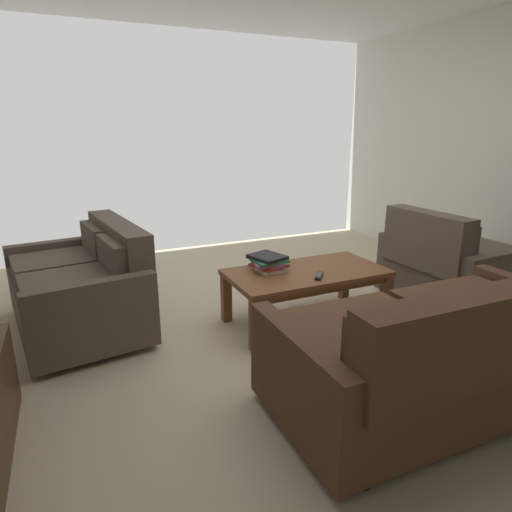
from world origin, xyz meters
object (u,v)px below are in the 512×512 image
at_px(loveseat_near, 84,285).
at_px(coffee_table, 306,278).
at_px(tv_remote, 319,276).
at_px(sofa_main, 441,351).
at_px(book_stack, 268,262).
at_px(armchair_side, 450,265).

xyz_separation_m(loveseat_near, coffee_table, (-1.57, 0.61, 0.02)).
bearing_deg(tv_remote, sofa_main, 93.33).
relative_size(sofa_main, coffee_table, 1.46).
height_order(loveseat_near, tv_remote, loveseat_near).
bearing_deg(book_stack, loveseat_near, -19.84).
height_order(armchair_side, book_stack, armchair_side).
relative_size(coffee_table, book_stack, 3.93).
bearing_deg(armchair_side, loveseat_near, -15.48).
bearing_deg(coffee_table, tv_remote, 90.27).
bearing_deg(sofa_main, coffee_table, -87.09).
xyz_separation_m(sofa_main, coffee_table, (0.06, -1.26, 0.01)).
relative_size(coffee_table, armchair_side, 1.20).
bearing_deg(coffee_table, loveseat_near, -21.18).
bearing_deg(armchair_side, sofa_main, 40.61).
distance_m(coffee_table, tv_remote, 0.19).
bearing_deg(loveseat_near, tv_remote, 153.56).
xyz_separation_m(armchair_side, book_stack, (1.58, -0.33, 0.14)).
bearing_deg(tv_remote, book_stack, -49.42).
height_order(coffee_table, book_stack, book_stack).
bearing_deg(book_stack, coffee_table, 152.59).
xyz_separation_m(coffee_table, tv_remote, (-0.00, 0.17, 0.07)).
relative_size(sofa_main, loveseat_near, 1.27).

